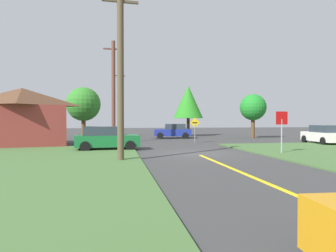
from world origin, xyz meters
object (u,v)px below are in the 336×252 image
Objects in this scene: utility_pole_far at (119,102)px; pine_tree_center at (188,102)px; utility_pole_mid at (113,91)px; car_on_crossroad at (324,135)px; direction_sign at (195,127)px; utility_pole_near at (120,73)px; parked_car_near_building at (106,138)px; oak_tree_right at (253,108)px; car_approaching_junction at (173,131)px; oak_tree_left at (83,104)px; stop_sign at (282,124)px; barn at (22,117)px.

pine_tree_center is (8.82, -2.75, -0.07)m from utility_pole_far.
utility_pole_mid is 12.70m from utility_pole_far.
utility_pole_far is (-17.09, 17.57, 3.65)m from car_on_crossroad.
pine_tree_center is (2.18, 11.51, 2.98)m from direction_sign.
utility_pole_mid reaches higher than utility_pole_near.
oak_tree_right reaches higher than parked_car_near_building.
car_approaching_junction is 0.75× the size of oak_tree_left.
stop_sign is 19.30m from barn.
pine_tree_center reaches higher than direction_sign.
stop_sign is 0.35× the size of barn.
utility_pole_mid is at bearing 18.60° from barn.
barn reaches higher than parked_car_near_building.
utility_pole_far is at bearing 87.37° from utility_pole_mid.
oak_tree_right reaches higher than car_approaching_junction.
utility_pole_mid reaches higher than stop_sign.
oak_tree_left reaches higher than barn.
utility_pole_far reaches higher than parked_car_near_building.
barn is (-7.69, -15.07, -2.15)m from utility_pole_far.
oak_tree_left is at bearing -170.01° from pine_tree_center.
utility_pole_mid is (-6.59, -5.52, 3.90)m from car_approaching_junction.
pine_tree_center is 1.30× the size of oak_tree_right.
oak_tree_left is (-10.03, 2.15, 3.05)m from car_approaching_junction.
car_approaching_junction is at bearing 170.89° from oak_tree_right.
oak_tree_left is 19.31m from oak_tree_right.
direction_sign is (-2.88, 9.50, -0.42)m from stop_sign.
utility_pole_near is at bearing 79.73° from car_approaching_junction.
utility_pole_mid is (-10.11, 11.09, 2.88)m from stop_sign.
pine_tree_center is (8.95, 22.60, -0.02)m from utility_pole_near.
parked_car_near_building is (-18.14, -2.01, 0.00)m from car_on_crossroad.
pine_tree_center reaches higher than oak_tree_right.
car_on_crossroad is at bearing -145.21° from stop_sign.
oak_tree_left reaches higher than parked_car_near_building.
utility_pole_far is (1.05, 19.58, 3.65)m from parked_car_near_building.
direction_sign is at bearing -12.40° from utility_pole_mid.
parked_car_near_building is at bearing 101.25° from car_on_crossroad.
utility_pole_far is at bearing 51.27° from oak_tree_left.
utility_pole_mid reaches higher than parked_car_near_building.
pine_tree_center is at bearing 9.99° from oak_tree_left.
parked_car_near_building is 0.60× the size of barn.
utility_pole_far reaches higher than barn.
utility_pole_near is (-9.65, -1.59, 2.58)m from stop_sign.
direction_sign is (7.23, -1.59, -3.30)m from utility_pole_mid.
utility_pole_mid is at bearing 79.45° from car_on_crossroad.
direction_sign reaches higher than car_approaching_junction.
oak_tree_right is at bearing 48.04° from utility_pole_near.
direction_sign is 0.39× the size of oak_tree_left.
car_approaching_junction is 6.34m from pine_tree_center.
utility_pole_far is 1.48× the size of oak_tree_left.
utility_pole_far reaches higher than direction_sign.
utility_pole_far is 16.03m from direction_sign.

